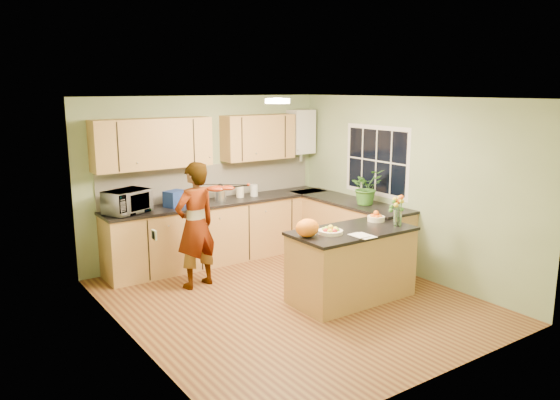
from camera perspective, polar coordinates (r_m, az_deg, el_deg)
floor at (r=6.95m, az=1.17°, el=-10.47°), size 4.50×4.50×0.00m
ceiling at (r=6.44m, az=1.27°, el=10.61°), size 4.00×4.50×0.02m
wall_back at (r=8.47m, az=-7.74°, el=2.27°), size 4.00×0.02×2.50m
wall_front at (r=4.99m, az=16.60°, el=-4.75°), size 4.00×0.02×2.50m
wall_left at (r=5.67m, az=-15.40°, el=-2.72°), size 0.02×4.50×2.50m
wall_right at (r=7.90m, az=13.06°, el=1.39°), size 0.02×4.50×2.50m
back_counter at (r=8.42m, az=-6.06°, el=-3.17°), size 3.64×0.62×0.94m
right_counter at (r=8.45m, az=7.18°, el=-3.15°), size 0.62×2.24×0.94m
splashback at (r=8.51m, az=-7.09°, el=1.99°), size 3.60×0.02×0.52m
upper_cabinets at (r=8.17m, az=-8.41°, el=6.15°), size 3.20×0.34×0.70m
boiler at (r=9.16m, az=2.20°, el=7.14°), size 0.40×0.30×0.86m
window_right at (r=8.26m, az=10.05°, el=4.06°), size 0.01×1.30×1.05m
light_switch at (r=5.12m, az=-13.01°, el=-3.56°), size 0.02×0.09×0.09m
ceiling_lamp at (r=6.68m, az=-0.27°, el=10.32°), size 0.30×0.30×0.07m
peninsula_island at (r=6.93m, az=7.47°, el=-6.66°), size 1.57×0.80×0.90m
fruit_dish at (r=6.57m, az=5.31°, el=-3.18°), size 0.29×0.29×0.10m
orange_bowl at (r=7.26m, az=10.01°, el=-1.75°), size 0.23×0.23×0.13m
flower_vase at (r=7.02m, az=12.25°, el=-0.26°), size 0.25×0.25×0.45m
orange_bag at (r=6.40m, az=2.87°, el=-2.92°), size 0.29×0.25×0.22m
papers at (r=6.52m, az=8.69°, el=-3.70°), size 0.20×0.28×0.01m
violinist at (r=7.26m, az=-8.82°, el=-2.63°), size 0.68×0.52×1.68m
violin at (r=7.05m, az=-6.70°, el=1.20°), size 0.60×0.53×0.15m
microwave at (r=7.67m, az=-15.70°, el=-0.18°), size 0.69×0.59×0.32m
blue_box at (r=7.97m, az=-10.91°, el=0.15°), size 0.34×0.30×0.23m
kettle at (r=8.25m, az=-6.26°, el=0.76°), size 0.16×0.16×0.31m
jar_cream at (r=8.51m, az=-4.20°, el=0.89°), size 0.15×0.15×0.18m
jar_white at (r=8.59m, az=-2.74°, el=1.01°), size 0.12×0.12×0.18m
potted_plant at (r=8.04m, az=8.99°, el=1.36°), size 0.49×0.43×0.52m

